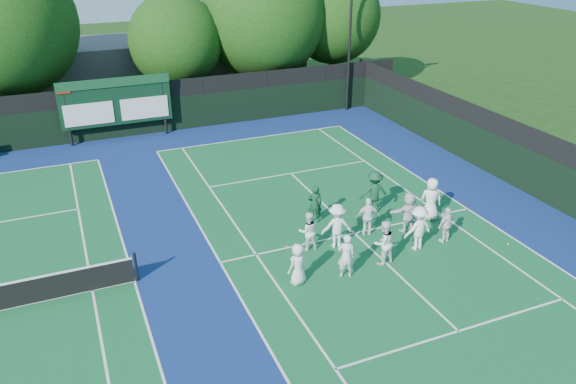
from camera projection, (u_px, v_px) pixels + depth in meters
name	position (u px, v px, depth m)	size (l,w,h in m)	color
ground	(367.00, 246.00, 21.23)	(120.00, 120.00, 0.00)	#16350E
court_apron	(206.00, 266.00, 19.97)	(34.00, 32.00, 0.01)	navy
near_court	(354.00, 233.00, 22.06)	(11.05, 23.85, 0.01)	#11552B
back_fence	(135.00, 112.00, 31.88)	(34.00, 0.08, 3.00)	black
divider_fence_right	(536.00, 167.00, 24.62)	(0.08, 32.00, 3.00)	black
scoreboard	(116.00, 102.00, 30.83)	(6.00, 0.21, 3.55)	black
clubhouse	(173.00, 66.00, 39.67)	(18.00, 6.00, 4.00)	#515156
light_pole_right	(351.00, 10.00, 34.22)	(1.20, 0.30, 10.12)	black
tree_b	(6.00, 28.00, 30.87)	(8.06, 8.06, 10.10)	black
tree_c	(178.00, 43.00, 34.80)	(5.79, 5.79, 7.43)	black
tree_d	(265.00, 19.00, 36.35)	(8.04, 8.04, 9.72)	black
tree_e	(335.00, 19.00, 38.23)	(6.35, 6.35, 8.58)	black
tennis_ball_0	(340.00, 264.00, 20.01)	(0.07, 0.07, 0.07)	#C5C717
tennis_ball_1	(356.00, 217.00, 23.23)	(0.07, 0.07, 0.07)	#C5C717
tennis_ball_2	(508.00, 244.00, 21.25)	(0.07, 0.07, 0.07)	#C5C717
tennis_ball_3	(287.00, 246.00, 21.11)	(0.07, 0.07, 0.07)	#C5C717
tennis_ball_5	(386.00, 216.00, 23.36)	(0.07, 0.07, 0.07)	#C5C717
player_front_0	(298.00, 264.00, 18.69)	(0.74, 0.48, 1.50)	silver
player_front_1	(346.00, 256.00, 19.02)	(0.60, 0.39, 1.64)	silver
player_front_2	(384.00, 243.00, 19.79)	(0.82, 0.64, 1.68)	white
player_front_3	(418.00, 228.00, 20.67)	(1.12, 0.64, 1.73)	white
player_front_4	(447.00, 225.00, 21.19)	(0.85, 0.35, 1.45)	silver
player_back_0	(308.00, 231.00, 20.69)	(0.74, 0.58, 1.53)	white
player_back_1	(337.00, 226.00, 20.81)	(1.13, 0.65, 1.76)	white
player_back_2	(368.00, 217.00, 21.68)	(0.91, 0.38, 1.56)	white
player_back_3	(408.00, 212.00, 21.95)	(1.52, 0.48, 1.64)	silver
player_back_4	(431.00, 199.00, 22.80)	(0.88, 0.57, 1.81)	white
coach_left	(315.00, 204.00, 22.60)	(0.59, 0.39, 1.61)	#0F3821
coach_right	(374.00, 192.00, 23.31)	(1.21, 0.70, 1.88)	#103D24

